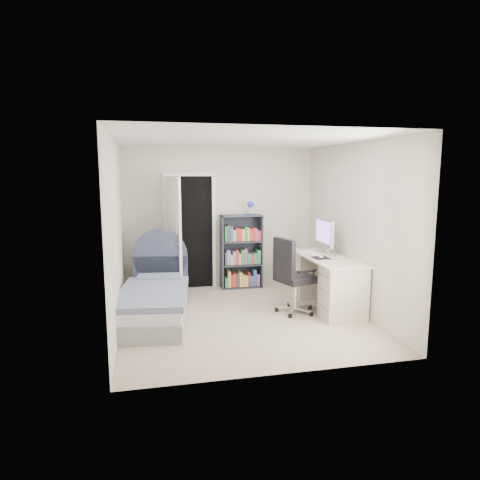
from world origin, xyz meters
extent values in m
cube|color=gray|center=(0.00, 0.00, -0.03)|extent=(3.40, 3.60, 0.05)
cube|color=white|center=(0.00, 0.00, 2.52)|extent=(3.40, 3.60, 0.05)
cube|color=beige|center=(0.00, 1.82, 1.25)|extent=(3.40, 0.05, 2.50)
cube|color=beige|center=(0.00, -1.82, 1.25)|extent=(3.40, 0.05, 2.50)
cube|color=beige|center=(-1.72, 0.00, 1.25)|extent=(0.05, 3.60, 2.50)
cube|color=beige|center=(1.72, 0.00, 1.25)|extent=(0.05, 3.60, 2.50)
cube|color=black|center=(-0.55, 1.80, 1.00)|extent=(0.80, 0.01, 2.00)
cube|color=white|center=(-0.98, 1.77, 1.00)|extent=(0.06, 0.06, 2.00)
cube|color=white|center=(-0.12, 1.77, 1.00)|extent=(0.06, 0.06, 2.00)
cube|color=white|center=(-0.55, 1.77, 2.03)|extent=(0.92, 0.06, 0.06)
cube|color=white|center=(-0.87, 1.38, 1.00)|extent=(0.21, 0.79, 2.00)
cube|color=gray|center=(-1.24, 0.15, 0.12)|extent=(1.12, 1.95, 0.24)
cube|color=silver|center=(-1.24, 0.15, 0.30)|extent=(1.10, 1.91, 0.15)
cube|color=slate|center=(-1.25, 0.06, 0.41)|extent=(1.12, 1.68, 0.09)
cube|color=slate|center=(-1.15, 0.80, 0.43)|extent=(0.70, 0.46, 0.11)
cube|color=#393F58|center=(-1.11, 1.10, 0.37)|extent=(0.88, 0.17, 0.74)
cylinder|color=#393F58|center=(-1.11, 1.10, 0.74)|extent=(0.88, 0.17, 0.88)
cylinder|color=#DCBC87|center=(-1.20, 1.39, 0.22)|extent=(0.03, 0.03, 0.44)
cylinder|color=#DCBC87|center=(-1.20, 1.69, 0.22)|extent=(0.03, 0.03, 0.44)
cylinder|color=#DCBC87|center=(-0.90, 1.39, 0.22)|extent=(0.03, 0.03, 0.44)
cylinder|color=#DCBC87|center=(-0.90, 1.69, 0.22)|extent=(0.03, 0.03, 0.44)
cube|color=#DCBC87|center=(-1.05, 1.54, 0.43)|extent=(0.35, 0.35, 0.03)
cube|color=#DCBC87|center=(-1.05, 1.54, 0.15)|extent=(0.32, 0.32, 0.02)
cube|color=#B24C33|center=(-1.09, 1.54, 0.46)|extent=(0.14, 0.19, 0.03)
cube|color=#3F598C|center=(-1.09, 1.54, 0.49)|extent=(0.13, 0.19, 0.03)
cube|color=#D8CC7F|center=(-1.09, 1.54, 0.52)|extent=(0.12, 0.18, 0.03)
cylinder|color=silver|center=(-0.89, 1.43, 0.01)|extent=(0.18, 0.18, 0.02)
cylinder|color=silver|center=(-0.89, 1.43, 0.63)|extent=(0.01, 0.01, 1.23)
sphere|color=silver|center=(-0.84, 1.40, 1.22)|extent=(0.07, 0.07, 0.07)
cube|color=#333B46|center=(-0.01, 1.62, 0.66)|extent=(0.02, 0.32, 1.31)
cube|color=#333B46|center=(0.71, 1.62, 0.66)|extent=(0.02, 0.32, 1.31)
cube|color=#333B46|center=(0.35, 1.62, 1.30)|extent=(0.74, 0.32, 0.02)
cube|color=#333B46|center=(0.35, 1.62, 0.01)|extent=(0.74, 0.32, 0.02)
cube|color=#333B46|center=(0.35, 1.77, 0.66)|extent=(0.74, 0.01, 1.31)
cube|color=#333B46|center=(0.35, 1.62, 0.42)|extent=(0.70, 0.30, 0.02)
cube|color=#333B46|center=(0.35, 1.62, 0.84)|extent=(0.70, 0.30, 0.02)
cylinder|color=#2935B2|center=(0.50, 1.62, 1.32)|extent=(0.13, 0.13, 0.02)
cylinder|color=silver|center=(0.50, 1.62, 1.41)|extent=(0.02, 0.02, 0.17)
sphere|color=#2935B2|center=(0.50, 1.59, 1.50)|extent=(0.12, 0.12, 0.12)
cube|color=#337F4C|center=(0.05, 1.60, 0.12)|extent=(0.05, 0.22, 0.18)
cube|color=#D8BF4C|center=(0.11, 1.60, 0.18)|extent=(0.05, 0.22, 0.29)
cube|color=#B23333|center=(0.16, 1.60, 0.14)|extent=(0.04, 0.22, 0.23)
cube|color=#B23333|center=(0.21, 1.60, 0.15)|extent=(0.05, 0.22, 0.24)
cube|color=#3F3F3F|center=(0.26, 1.60, 0.15)|extent=(0.05, 0.22, 0.24)
cube|color=#D8BF4C|center=(0.32, 1.60, 0.16)|extent=(0.05, 0.22, 0.26)
cube|color=#D8BF4C|center=(0.37, 1.60, 0.14)|extent=(0.05, 0.22, 0.21)
cube|color=#D8BF4C|center=(0.43, 1.60, 0.13)|extent=(0.05, 0.22, 0.19)
cube|color=#B23333|center=(0.47, 1.60, 0.16)|extent=(0.03, 0.22, 0.26)
cube|color=#335999|center=(0.52, 1.60, 0.12)|extent=(0.06, 0.22, 0.19)
cube|color=#335999|center=(0.58, 1.60, 0.18)|extent=(0.05, 0.22, 0.29)
cube|color=#994C7F|center=(0.64, 1.60, 0.13)|extent=(0.05, 0.22, 0.20)
cube|color=#3F3F3F|center=(0.04, 1.60, 0.55)|extent=(0.03, 0.22, 0.23)
cube|color=#7F72B2|center=(0.10, 1.60, 0.57)|extent=(0.06, 0.22, 0.26)
cube|color=#D8BF4C|center=(0.15, 1.60, 0.53)|extent=(0.04, 0.22, 0.18)
cube|color=#7F72B2|center=(0.20, 1.60, 0.56)|extent=(0.05, 0.22, 0.24)
cube|color=#B23333|center=(0.25, 1.60, 0.57)|extent=(0.05, 0.22, 0.25)
cube|color=#D8BF4C|center=(0.30, 1.60, 0.54)|extent=(0.04, 0.22, 0.19)
cube|color=#337F4C|center=(0.35, 1.60, 0.57)|extent=(0.05, 0.22, 0.26)
cube|color=#994C7F|center=(0.41, 1.60, 0.58)|extent=(0.05, 0.22, 0.28)
cube|color=#337F4C|center=(0.47, 1.60, 0.54)|extent=(0.06, 0.22, 0.19)
cube|color=#B23333|center=(0.53, 1.60, 0.53)|extent=(0.05, 0.22, 0.18)
cube|color=#337F4C|center=(0.59, 1.60, 0.54)|extent=(0.06, 0.22, 0.19)
cube|color=#337F4C|center=(0.65, 1.60, 0.56)|extent=(0.05, 0.22, 0.24)
cube|color=#337F4C|center=(0.05, 1.60, 1.00)|extent=(0.04, 0.22, 0.27)
cube|color=#3F3F3F|center=(0.10, 1.60, 1.00)|extent=(0.05, 0.22, 0.28)
cube|color=#335999|center=(0.15, 1.60, 0.99)|extent=(0.04, 0.22, 0.26)
cube|color=#D8BF4C|center=(0.20, 1.60, 0.96)|extent=(0.04, 0.22, 0.20)
cube|color=#B23333|center=(0.25, 1.60, 0.98)|extent=(0.04, 0.22, 0.23)
cube|color=#B23333|center=(0.30, 1.60, 0.97)|extent=(0.06, 0.22, 0.22)
cube|color=#D8BF4C|center=(0.36, 1.60, 0.97)|extent=(0.05, 0.22, 0.21)
cube|color=#337F4C|center=(0.41, 1.60, 0.98)|extent=(0.04, 0.22, 0.24)
cube|color=#D8BF4C|center=(0.45, 1.60, 0.98)|extent=(0.04, 0.22, 0.23)
cube|color=#B23333|center=(0.50, 1.60, 0.97)|extent=(0.05, 0.22, 0.21)
cube|color=#B23333|center=(0.56, 1.60, 0.97)|extent=(0.04, 0.22, 0.22)
cube|color=#994C7F|center=(0.60, 1.60, 0.97)|extent=(0.03, 0.22, 0.21)
cube|color=#B23333|center=(0.65, 1.60, 0.95)|extent=(0.06, 0.22, 0.17)
cube|color=beige|center=(1.38, 0.21, 0.77)|extent=(0.65, 1.61, 0.03)
cube|color=beige|center=(1.38, -0.36, 0.38)|extent=(0.59, 0.43, 0.76)
cube|color=beige|center=(1.38, 0.78, 0.38)|extent=(0.59, 0.43, 0.76)
cube|color=silver|center=(1.48, 0.53, 0.79)|extent=(0.17, 0.17, 0.01)
cube|color=silver|center=(1.52, 0.53, 0.91)|extent=(0.03, 0.06, 0.24)
cube|color=silver|center=(1.46, 0.53, 1.11)|extent=(0.05, 0.60, 0.43)
cube|color=#A15ADB|center=(1.44, 0.53, 1.13)|extent=(0.00, 0.54, 0.34)
cube|color=white|center=(1.25, 0.53, 0.79)|extent=(0.14, 0.43, 0.02)
cube|color=black|center=(1.25, 0.15, 0.79)|extent=(0.24, 0.28, 0.00)
ellipsoid|color=white|center=(1.25, 0.15, 0.80)|extent=(0.06, 0.11, 0.03)
cube|color=silver|center=(0.96, 0.10, 0.06)|extent=(0.29, 0.13, 0.03)
cylinder|color=black|center=(1.09, 0.15, 0.03)|extent=(0.07, 0.07, 0.06)
cube|color=silver|center=(0.82, 0.20, 0.06)|extent=(0.04, 0.29, 0.03)
cylinder|color=black|center=(0.82, 0.34, 0.03)|extent=(0.07, 0.07, 0.06)
cube|color=silver|center=(0.69, 0.10, 0.06)|extent=(0.29, 0.13, 0.03)
cylinder|color=black|center=(0.56, 0.14, 0.03)|extent=(0.07, 0.07, 0.06)
cube|color=silver|center=(0.74, -0.05, 0.06)|extent=(0.20, 0.26, 0.03)
cylinder|color=black|center=(0.66, -0.17, 0.03)|extent=(0.07, 0.07, 0.06)
cube|color=silver|center=(0.91, -0.05, 0.06)|extent=(0.20, 0.26, 0.03)
cylinder|color=black|center=(0.99, -0.17, 0.03)|extent=(0.07, 0.07, 0.06)
cylinder|color=silver|center=(0.83, 0.06, 0.28)|extent=(0.07, 0.07, 0.43)
cube|color=black|center=(0.83, 0.06, 0.51)|extent=(0.62, 0.62, 0.09)
cube|color=black|center=(0.61, -0.01, 0.84)|extent=(0.21, 0.45, 0.57)
cube|color=black|center=(0.89, -0.20, 0.68)|extent=(0.31, 0.14, 0.03)
cube|color=black|center=(0.72, 0.31, 0.68)|extent=(0.31, 0.14, 0.03)
camera|label=1|loc=(-1.32, -5.75, 2.06)|focal=32.00mm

